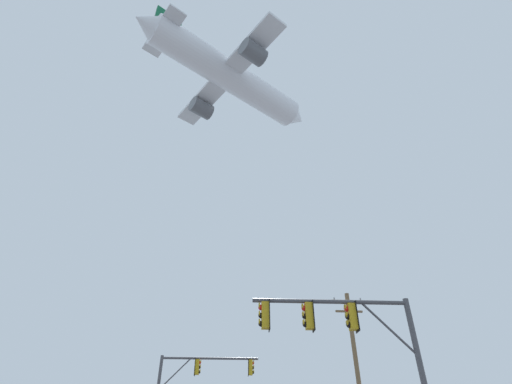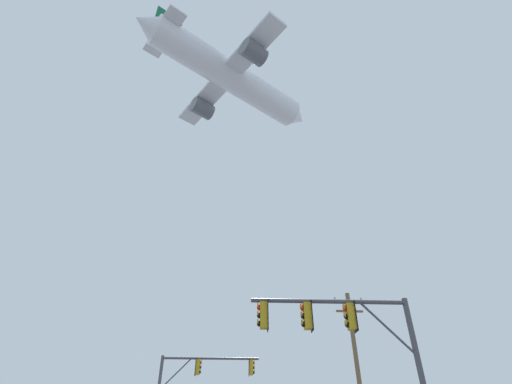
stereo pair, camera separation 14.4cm
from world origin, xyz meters
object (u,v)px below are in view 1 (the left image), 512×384
Objects in this scene: utility_pole at (356,365)px; signal_pole_near at (348,333)px; airplane at (230,77)px; signal_pole_far at (195,380)px.

signal_pole_near is at bearing -108.50° from utility_pole.
airplane is at bearing 136.61° from utility_pole.
utility_pole is 38.88m from airplane.
signal_pole_near is 14.69m from signal_pole_far.
utility_pole is 0.40× the size of airplane.
airplane reaches higher than utility_pole.
signal_pole_far reaches higher than signal_pole_near.
airplane is (-5.35, 19.94, 37.59)m from signal_pole_near.
signal_pole_near is 0.90× the size of signal_pole_far.
signal_pole_far is 0.26× the size of airplane.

